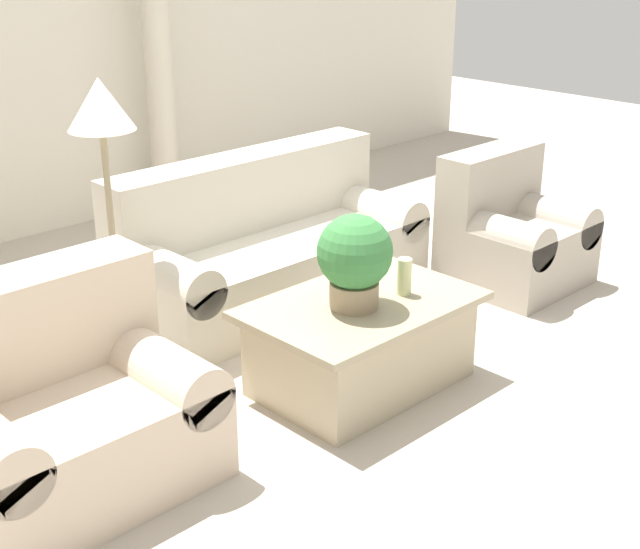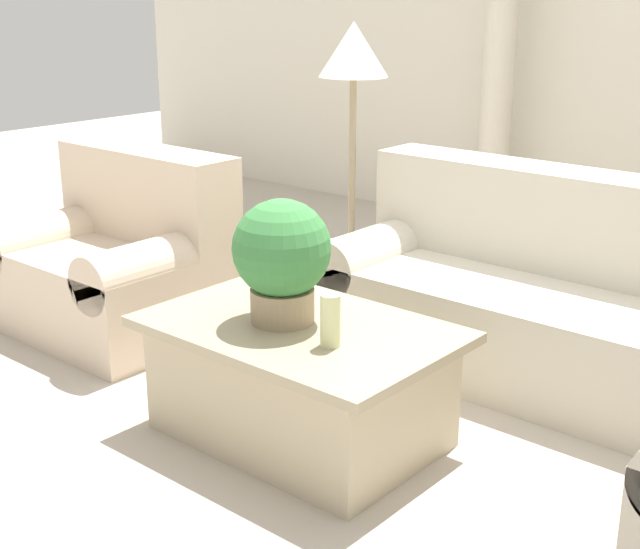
{
  "view_description": "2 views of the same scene",
  "coord_description": "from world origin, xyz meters",
  "px_view_note": "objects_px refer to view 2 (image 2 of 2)",
  "views": [
    {
      "loc": [
        -3.12,
        -3.38,
        2.31
      ],
      "look_at": [
        0.07,
        -0.08,
        0.45
      ],
      "focal_mm": 50.0,
      "sensor_mm": 36.0,
      "label": 1
    },
    {
      "loc": [
        2.06,
        -2.92,
        1.72
      ],
      "look_at": [
        -0.19,
        -0.29,
        0.59
      ],
      "focal_mm": 50.0,
      "sensor_mm": 36.0,
      "label": 2
    }
  ],
  "objects_px": {
    "potted_plant": "(282,256)",
    "floor_lamp": "(353,73)",
    "coffee_table": "(300,380)",
    "sofa_long": "(541,298)",
    "loveseat": "(118,260)"
  },
  "relations": [
    {
      "from": "sofa_long",
      "to": "coffee_table",
      "type": "distance_m",
      "value": 1.27
    },
    {
      "from": "loveseat",
      "to": "potted_plant",
      "type": "distance_m",
      "value": 1.55
    },
    {
      "from": "potted_plant",
      "to": "floor_lamp",
      "type": "bearing_deg",
      "value": 117.33
    },
    {
      "from": "loveseat",
      "to": "coffee_table",
      "type": "xyz_separation_m",
      "value": [
        1.54,
        -0.3,
        -0.12
      ]
    },
    {
      "from": "sofa_long",
      "to": "coffee_table",
      "type": "height_order",
      "value": "sofa_long"
    },
    {
      "from": "potted_plant",
      "to": "loveseat",
      "type": "bearing_deg",
      "value": 167.74
    },
    {
      "from": "sofa_long",
      "to": "potted_plant",
      "type": "bearing_deg",
      "value": -111.6
    },
    {
      "from": "coffee_table",
      "to": "potted_plant",
      "type": "xyz_separation_m",
      "value": [
        -0.08,
        -0.02,
        0.5
      ]
    },
    {
      "from": "sofa_long",
      "to": "floor_lamp",
      "type": "xyz_separation_m",
      "value": [
        -1.11,
        -0.01,
        0.94
      ]
    },
    {
      "from": "loveseat",
      "to": "coffee_table",
      "type": "bearing_deg",
      "value": -11.13
    },
    {
      "from": "coffee_table",
      "to": "potted_plant",
      "type": "bearing_deg",
      "value": -168.38
    },
    {
      "from": "loveseat",
      "to": "potted_plant",
      "type": "bearing_deg",
      "value": -12.26
    },
    {
      "from": "sofa_long",
      "to": "loveseat",
      "type": "height_order",
      "value": "same"
    },
    {
      "from": "coffee_table",
      "to": "loveseat",
      "type": "bearing_deg",
      "value": 168.87
    },
    {
      "from": "coffee_table",
      "to": "potted_plant",
      "type": "height_order",
      "value": "potted_plant"
    }
  ]
}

